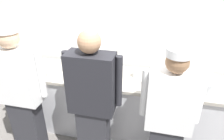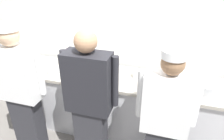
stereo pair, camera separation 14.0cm
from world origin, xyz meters
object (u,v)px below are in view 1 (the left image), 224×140
object	(u,v)px
ramekin_yellow_sauce	(80,65)
ramekin_orange_sauce	(145,82)
chef_near_left	(21,93)
sheet_tray	(98,74)
ramekin_green_sauce	(77,73)
chef_center	(93,103)
ramekin_red_sauce	(45,61)
squeeze_bottle_primary	(35,67)
chef_far_right	(168,119)
plate_stack_front	(54,73)
deli_cup	(136,73)
mixing_bowl_steel	(206,83)
chefs_knife	(26,68)

from	to	relation	value
ramekin_yellow_sauce	ramekin_orange_sauce	bearing A→B (deg)	-16.24
ramekin_orange_sauce	chef_near_left	bearing A→B (deg)	-157.83
sheet_tray	ramekin_green_sauce	xyz separation A→B (m)	(-0.29, -0.05, 0.01)
chef_center	ramekin_red_sauce	xyz separation A→B (m)	(-1.01, 0.81, 0.03)
sheet_tray	ramekin_orange_sauce	world-z (taller)	ramekin_orange_sauce
sheet_tray	squeeze_bottle_primary	size ratio (longest dim) A/B	2.06
ramekin_red_sauce	ramekin_orange_sauce	size ratio (longest dim) A/B	1.02
chef_far_right	plate_stack_front	distance (m)	1.59
ramekin_green_sauce	deli_cup	world-z (taller)	deli_cup
mixing_bowl_steel	sheet_tray	distance (m)	1.34
chef_center	ramekin_orange_sauce	size ratio (longest dim) A/B	18.55
squeeze_bottle_primary	ramekin_red_sauce	world-z (taller)	squeeze_bottle_primary
plate_stack_front	ramekin_orange_sauce	world-z (taller)	plate_stack_front
mixing_bowl_steel	chefs_knife	bearing A→B (deg)	-179.42
mixing_bowl_steel	ramekin_red_sauce	xyz separation A→B (m)	(-2.23, 0.21, -0.04)
chef_near_left	chef_center	bearing A→B (deg)	1.05
ramekin_red_sauce	chefs_knife	distance (m)	0.29
plate_stack_front	ramekin_yellow_sauce	xyz separation A→B (m)	(0.25, 0.32, -0.00)
chef_far_right	mixing_bowl_steel	xyz separation A→B (m)	(0.43, 0.62, 0.11)
plate_stack_front	ramekin_red_sauce	world-z (taller)	plate_stack_front
chef_center	squeeze_bottle_primary	xyz separation A→B (m)	(-0.95, 0.45, 0.10)
ramekin_red_sauce	deli_cup	size ratio (longest dim) A/B	0.91
chef_center	plate_stack_front	distance (m)	0.87
plate_stack_front	ramekin_orange_sauce	xyz separation A→B (m)	(1.22, 0.03, -0.00)
ramekin_yellow_sauce	deli_cup	size ratio (longest dim) A/B	0.85
chef_center	chefs_knife	size ratio (longest dim) A/B	6.19
chef_center	ramekin_green_sauce	xyz separation A→B (m)	(-0.40, 0.56, 0.03)
squeeze_bottle_primary	ramekin_orange_sauce	distance (m)	1.46
chef_far_right	ramekin_green_sauce	distance (m)	1.33
chef_far_right	mixing_bowl_steel	distance (m)	0.76
plate_stack_front	chef_far_right	bearing A→B (deg)	-18.95
chef_near_left	ramekin_green_sauce	bearing A→B (deg)	52.32
deli_cup	chef_center	bearing A→B (deg)	-119.29
plate_stack_front	mixing_bowl_steel	world-z (taller)	mixing_bowl_steel
ramekin_red_sauce	squeeze_bottle_primary	bearing A→B (deg)	-80.75
chef_center	chef_near_left	bearing A→B (deg)	-178.95
sheet_tray	squeeze_bottle_primary	bearing A→B (deg)	-169.14
ramekin_red_sauce	ramekin_yellow_sauce	xyz separation A→B (m)	(0.55, 0.00, -0.00)
plate_stack_front	ramekin_orange_sauce	distance (m)	1.22
deli_cup	chef_near_left	bearing A→B (deg)	-150.59
mixing_bowl_steel	ramekin_red_sauce	distance (m)	2.24
chef_far_right	squeeze_bottle_primary	distance (m)	1.81
chef_near_left	ramekin_yellow_sauce	size ratio (longest dim) A/B	19.62
ramekin_orange_sauce	sheet_tray	bearing A→B (deg)	173.02
chef_center	sheet_tray	world-z (taller)	chef_center
ramekin_yellow_sauce	ramekin_green_sauce	bearing A→B (deg)	-78.63
ramekin_yellow_sauce	ramekin_green_sauce	xyz separation A→B (m)	(0.05, -0.26, 0.00)
ramekin_red_sauce	sheet_tray	bearing A→B (deg)	-12.64
plate_stack_front	chefs_knife	xyz separation A→B (m)	(-0.47, 0.08, -0.02)
sheet_tray	plate_stack_front	bearing A→B (deg)	-169.38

